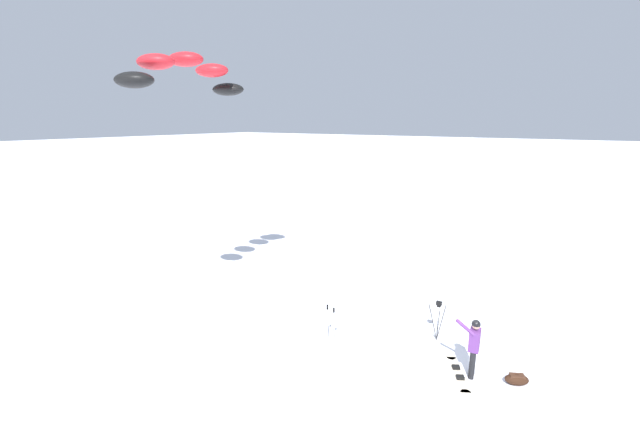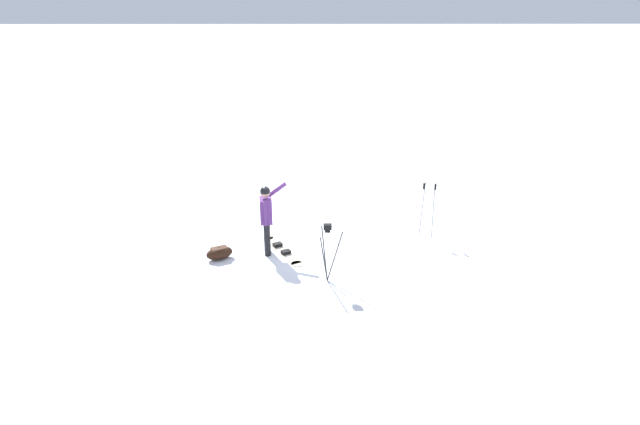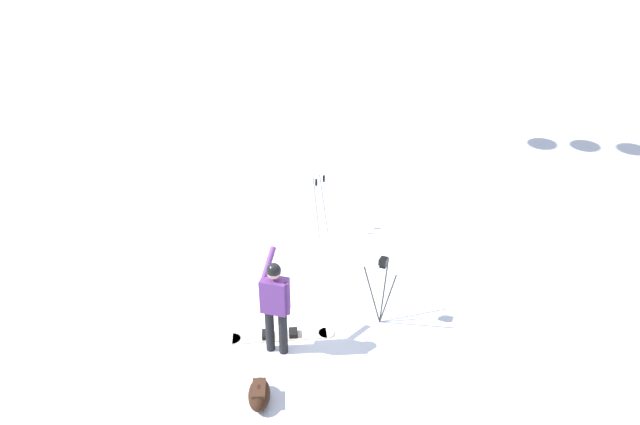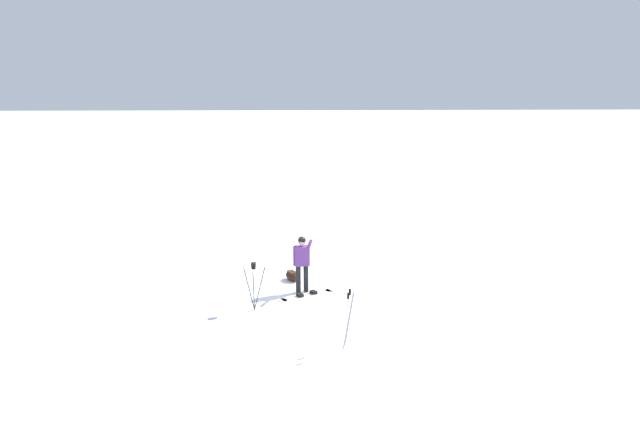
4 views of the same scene
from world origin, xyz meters
TOP-DOWN VIEW (x-y plane):
  - ground_plane at (0.00, 0.00)m, footprint 300.00×300.00m
  - snowboarder at (0.13, -0.74)m, footprint 0.53×0.62m
  - snowboard at (0.01, -0.43)m, footprint 1.61×1.01m
  - gear_bag_large at (0.40, -1.79)m, footprint 0.54×0.67m
  - camera_tripod at (1.40, 0.59)m, footprint 0.58×0.48m
  - ski_poles at (-0.79, 3.07)m, footprint 0.29×0.34m

SIDE VIEW (x-z plane):
  - ground_plane at x=0.00m, z-range 0.00..0.00m
  - snowboard at x=0.01m, z-range -0.03..0.07m
  - gear_bag_large at x=0.40m, z-range 0.01..0.29m
  - ski_poles at x=-0.79m, z-range 0.20..1.54m
  - camera_tripod at x=1.40m, z-range 0.28..1.55m
  - snowboarder at x=0.13m, z-range 0.16..1.79m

